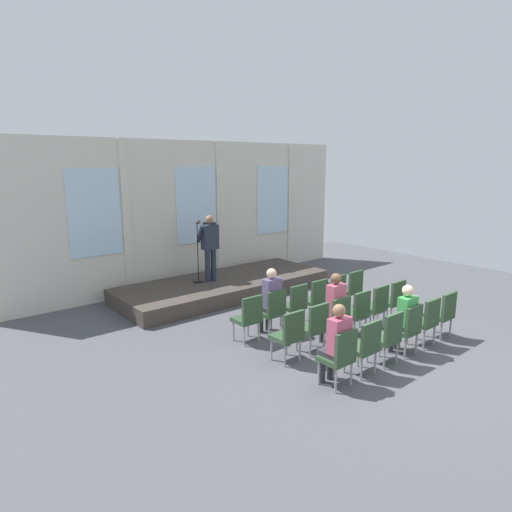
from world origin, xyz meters
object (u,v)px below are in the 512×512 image
object	(u,v)px
mic_stand	(198,269)
chair_r0_c3	(315,297)
audience_r1_c2	(334,305)
audience_r2_c0	(336,341)
chair_r0_c0	(249,316)
chair_r1_c0	(289,333)
chair_r0_c2	(295,303)
chair_r1_c4	(376,304)
chair_r2_c0	(340,355)
audience_r2_c3	(404,316)
chair_r1_c3	(357,311)
chair_r1_c5	(393,299)
chair_r2_c5	(443,312)
chair_r2_c4	(426,319)
speaker	(210,243)
chair_r2_c2	(387,335)
chair_r0_c5	(352,287)
chair_r1_c1	(314,325)
audience_r0_c1	(270,298)
chair_r2_c1	(365,344)
chair_r2_c3	(408,327)
chair_r1_c2	(336,317)
chair_r0_c4	(334,292)
chair_r0_c1	(273,309)

from	to	relation	value
mic_stand	chair_r0_c3	world-z (taller)	mic_stand
audience_r1_c2	audience_r2_c0	world-z (taller)	audience_r1_c2
chair_r0_c0	chair_r1_c0	world-z (taller)	same
chair_r0_c2	chair_r1_c4	size ratio (longest dim) A/B	1.00
chair_r0_c2	chair_r2_c0	distance (m)	2.55
chair_r2_c0	audience_r2_c3	world-z (taller)	audience_r2_c3
audience_r1_c2	chair_r1_c3	xyz separation A→B (m)	(0.61, -0.08, -0.23)
chair_r1_c3	chair_r1_c5	world-z (taller)	same
chair_r2_c5	chair_r2_c4	bearing A→B (deg)	180.00
speaker	chair_r2_c2	bearing A→B (deg)	-89.25
chair_r2_c0	chair_r2_c2	size ratio (longest dim) A/B	1.00
mic_stand	audience_r2_c3	world-z (taller)	mic_stand
chair_r0_c5	audience_r2_c0	bearing A→B (deg)	-145.03
speaker	chair_r1_c4	size ratio (longest dim) A/B	1.82
chair_r1_c1	chair_r1_c4	world-z (taller)	same
chair_r2_c2	chair_r1_c0	bearing A→B (deg)	137.79
audience_r0_c1	chair_r1_c3	bearing A→B (deg)	-44.17
chair_r1_c1	chair_r0_c2	bearing A→B (deg)	61.14
chair_r2_c1	chair_r2_c5	distance (m)	2.46
chair_r1_c5	chair_r0_c0	bearing A→B (deg)	160.06
chair_r2_c0	chair_r2_c4	world-z (taller)	same
chair_r1_c4	chair_r2_c0	xyz separation A→B (m)	(-2.46, -1.11, 0.00)
chair_r1_c4	chair_r2_c2	bearing A→B (deg)	-137.79
chair_r0_c2	audience_r1_c2	xyz separation A→B (m)	(0.00, -1.04, 0.23)
chair_r1_c3	chair_r2_c3	xyz separation A→B (m)	(0.00, -1.11, 0.00)
speaker	chair_r1_c0	distance (m)	4.41
chair_r1_c4	speaker	bearing A→B (deg)	107.30
speaker	chair_r1_c1	distance (m)	4.29
speaker	chair_r1_c2	world-z (taller)	speaker
chair_r0_c4	chair_r2_c0	distance (m)	3.32
audience_r1_c2	chair_r1_c4	world-z (taller)	audience_r1_c2
chair_r2_c0	chair_r2_c4	distance (m)	2.46
chair_r1_c2	audience_r2_c3	xyz separation A→B (m)	(0.61, -1.03, 0.18)
chair_r2_c0	chair_r2_c5	world-z (taller)	same
chair_r1_c1	chair_r1_c4	xyz separation A→B (m)	(1.84, 0.00, 0.00)
chair_r0_c1	chair_r2_c1	distance (m)	2.23
chair_r1_c3	chair_r2_c4	xyz separation A→B (m)	(0.61, -1.11, 0.00)
audience_r0_c1	chair_r2_c2	bearing A→B (deg)	-75.10
mic_stand	chair_r0_c2	bearing A→B (deg)	-83.41
audience_r1_c2	chair_r2_c2	xyz separation A→B (m)	(-0.00, -1.19, -0.23)
chair_r1_c1	chair_r0_c4	bearing A→B (deg)	31.16
chair_r1_c2	chair_r2_c3	bearing A→B (deg)	-61.14
chair_r0_c5	chair_r2_c5	world-z (taller)	same
audience_r1_c2	chair_r2_c2	world-z (taller)	audience_r1_c2
chair_r0_c1	chair_r1_c5	size ratio (longest dim) A/B	1.00
chair_r1_c3	chair_r2_c2	xyz separation A→B (m)	(-0.61, -1.11, 0.00)
chair_r0_c1	chair_r1_c0	world-z (taller)	same
chair_r1_c1	audience_r1_c2	bearing A→B (deg)	7.25
chair_r0_c2	audience_r1_c2	distance (m)	1.06
chair_r0_c2	audience_r2_c3	distance (m)	2.24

